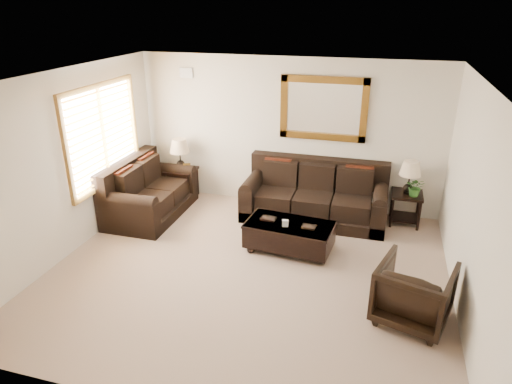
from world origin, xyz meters
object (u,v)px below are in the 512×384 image
(coffee_table, at_px, (289,233))
(end_table_right, at_px, (409,183))
(end_table_left, at_px, (180,160))
(loveseat, at_px, (147,195))
(sofa, at_px, (315,198))
(armchair, at_px, (414,290))

(coffee_table, bearing_deg, end_table_right, 45.26)
(end_table_left, height_order, end_table_right, end_table_left)
(end_table_right, distance_m, coffee_table, 2.28)
(end_table_left, bearing_deg, loveseat, -107.61)
(sofa, relative_size, end_table_right, 2.17)
(end_table_right, bearing_deg, end_table_left, -179.85)
(end_table_left, bearing_deg, sofa, -3.79)
(loveseat, xyz_separation_m, end_table_left, (0.27, 0.86, 0.40))
(sofa, relative_size, loveseat, 1.38)
(sofa, height_order, armchair, sofa)
(sofa, relative_size, coffee_table, 1.78)
(end_table_right, relative_size, armchair, 1.35)
(sofa, distance_m, armchair, 2.95)
(loveseat, relative_size, armchair, 2.13)
(sofa, bearing_deg, armchair, -57.71)
(end_table_right, xyz_separation_m, armchair, (0.04, -2.68, -0.32))
(end_table_right, height_order, armchair, end_table_right)
(end_table_right, bearing_deg, sofa, -173.14)
(armchair, bearing_deg, coffee_table, -18.32)
(end_table_left, distance_m, armchair, 4.98)
(end_table_left, bearing_deg, end_table_right, 0.15)
(armchair, bearing_deg, end_table_right, -72.18)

